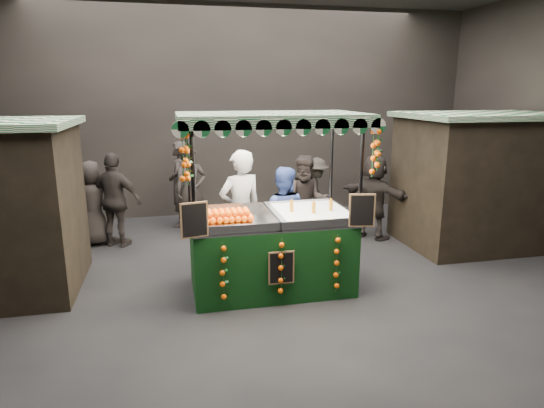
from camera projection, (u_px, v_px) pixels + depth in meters
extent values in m
plane|color=black|center=(279.00, 292.00, 7.16)|extent=(12.00, 12.00, 0.00)
cube|color=black|center=(232.00, 112.00, 11.31)|extent=(12.00, 0.10, 5.00)
cube|color=black|center=(478.00, 182.00, 9.22)|extent=(2.80, 2.00, 2.50)
cube|color=#115225|center=(486.00, 115.00, 8.91)|extent=(3.00, 2.20, 0.10)
cube|color=black|center=(271.00, 255.00, 7.20)|extent=(2.39, 1.31, 1.09)
cube|color=#B0B3B7|center=(271.00, 220.00, 7.07)|extent=(2.39, 1.31, 0.04)
cylinder|color=black|center=(195.00, 223.00, 6.19)|extent=(0.05, 0.05, 2.61)
cylinder|color=black|center=(359.00, 213.00, 6.68)|extent=(0.05, 0.05, 2.61)
cylinder|color=black|center=(190.00, 202.00, 7.37)|extent=(0.05, 0.05, 2.61)
cylinder|color=black|center=(330.00, 195.00, 7.86)|extent=(0.05, 0.05, 2.61)
cube|color=#115225|center=(271.00, 116.00, 6.71)|extent=(2.67, 1.58, 0.09)
cube|color=silver|center=(312.00, 213.00, 7.19)|extent=(1.07, 1.18, 0.09)
cube|color=black|center=(194.00, 220.00, 6.11)|extent=(0.37, 0.10, 0.48)
cube|color=black|center=(362.00, 210.00, 6.61)|extent=(0.37, 0.10, 0.48)
cube|color=black|center=(281.00, 268.00, 6.53)|extent=(0.37, 0.03, 0.48)
imported|color=gray|center=(241.00, 211.00, 7.82)|extent=(0.87, 0.70, 2.08)
imported|color=navy|center=(283.00, 217.00, 8.08)|extent=(1.04, 0.93, 1.76)
imported|color=black|center=(191.00, 191.00, 9.91)|extent=(0.77, 0.60, 1.89)
imported|color=#2A2322|center=(307.00, 202.00, 9.02)|extent=(1.03, 0.89, 1.82)
imported|color=#2B2523|center=(116.00, 200.00, 9.10)|extent=(1.18, 0.90, 1.86)
imported|color=#2A2722|center=(315.00, 194.00, 10.30)|extent=(1.05, 1.19, 1.59)
imported|color=black|center=(92.00, 203.00, 9.21)|extent=(0.86, 0.59, 1.70)
imported|color=#292321|center=(374.00, 197.00, 9.62)|extent=(1.39, 1.62, 1.76)
imported|color=#2D2724|center=(180.00, 184.00, 10.51)|extent=(0.60, 0.79, 1.92)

